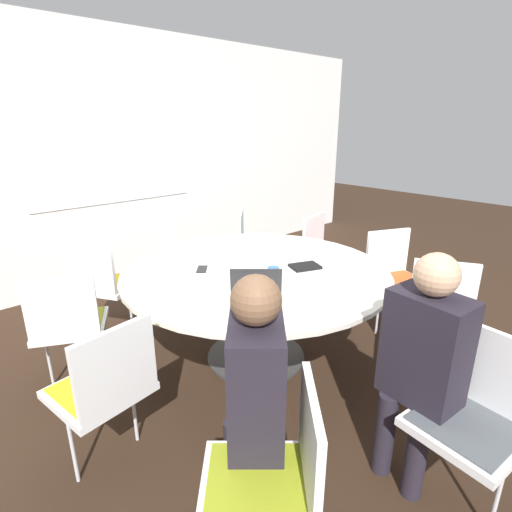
{
  "coord_description": "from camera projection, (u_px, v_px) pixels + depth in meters",
  "views": [
    {
      "loc": [
        -1.84,
        -2.01,
        1.77
      ],
      "look_at": [
        0.0,
        0.0,
        0.84
      ],
      "focal_mm": 28.0,
      "sensor_mm": 36.0,
      "label": 1
    }
  ],
  "objects": [
    {
      "name": "ground_plane",
      "position": [
        256.0,
        356.0,
        3.15
      ],
      "size": [
        16.0,
        16.0,
        0.0
      ],
      "primitive_type": "plane",
      "color": "black"
    },
    {
      "name": "wall_back",
      "position": [
        112.0,
        160.0,
        4.34
      ],
      "size": [
        8.0,
        0.07,
        2.7
      ],
      "color": "silver",
      "rests_on": "ground_plane"
    },
    {
      "name": "conference_table",
      "position": [
        256.0,
        282.0,
        2.94
      ],
      "size": [
        1.93,
        1.93,
        0.74
      ],
      "color": "#333333",
      "rests_on": "ground_plane"
    },
    {
      "name": "chair_0",
      "position": [
        274.0,
        474.0,
        1.48
      ],
      "size": [
        0.61,
        0.61,
        0.87
      ],
      "rotation": [
        0.0,
        0.0,
        7.11
      ],
      "color": "white",
      "rests_on": "ground_plane"
    },
    {
      "name": "chair_1",
      "position": [
        475.0,
        410.0,
        1.81
      ],
      "size": [
        0.46,
        0.48,
        0.87
      ],
      "rotation": [
        0.0,
        0.0,
        7.75
      ],
      "color": "white",
      "rests_on": "ground_plane"
    },
    {
      "name": "chair_2",
      "position": [
        442.0,
        316.0,
        2.66
      ],
      "size": [
        0.58,
        0.59,
        0.87
      ],
      "rotation": [
        0.0,
        0.0,
        8.37
      ],
      "color": "white",
      "rests_on": "ground_plane"
    },
    {
      "name": "chair_3",
      "position": [
        395.0,
        272.0,
        3.43
      ],
      "size": [
        0.57,
        0.56,
        0.87
      ],
      "rotation": [
        0.0,
        0.0,
        9.01
      ],
      "color": "white",
      "rests_on": "ground_plane"
    },
    {
      "name": "chair_4",
      "position": [
        324.0,
        251.0,
        4.01
      ],
      "size": [
        0.52,
        0.5,
        0.87
      ],
      "rotation": [
        0.0,
        0.0,
        9.64
      ],
      "color": "white",
      "rests_on": "ground_plane"
    },
    {
      "name": "chair_5",
      "position": [
        253.0,
        245.0,
        4.2
      ],
      "size": [
        0.61,
        0.61,
        0.87
      ],
      "rotation": [
        0.0,
        0.0,
        10.22
      ],
      "color": "white",
      "rests_on": "ground_plane"
    },
    {
      "name": "chair_6",
      "position": [
        176.0,
        253.0,
        3.94
      ],
      "size": [
        0.48,
        0.49,
        0.87
      ],
      "rotation": [
        0.0,
        0.0,
        10.86
      ],
      "color": "white",
      "rests_on": "ground_plane"
    },
    {
      "name": "chair_7",
      "position": [
        103.0,
        280.0,
        3.27
      ],
      "size": [
        0.59,
        0.59,
        0.87
      ],
      "rotation": [
        0.0,
        0.0,
        11.53
      ],
      "color": "white",
      "rests_on": "ground_plane"
    },
    {
      "name": "chair_8",
      "position": [
        68.0,
        320.0,
        2.61
      ],
      "size": [
        0.59,
        0.58,
        0.87
      ],
      "rotation": [
        0.0,
        0.0,
        12.08
      ],
      "color": "white",
      "rests_on": "ground_plane"
    },
    {
      "name": "chair_9",
      "position": [
        105.0,
        383.0,
        1.99
      ],
      "size": [
        0.5,
        0.48,
        0.87
      ],
      "rotation": [
        0.0,
        0.0,
        12.72
      ],
      "color": "white",
      "rests_on": "ground_plane"
    },
    {
      "name": "person_0",
      "position": [
        252.0,
        390.0,
        1.64
      ],
      "size": [
        0.41,
        0.41,
        1.22
      ],
      "rotation": [
        0.0,
        0.0,
        7.11
      ],
      "color": "#231E28",
      "rests_on": "ground_plane"
    },
    {
      "name": "person_1",
      "position": [
        422.0,
        355.0,
        1.88
      ],
      "size": [
        0.29,
        0.38,
        1.22
      ],
      "rotation": [
        0.0,
        0.0,
        7.75
      ],
      "color": "#231E28",
      "rests_on": "ground_plane"
    },
    {
      "name": "laptop",
      "position": [
        256.0,
        289.0,
        2.43
      ],
      "size": [
        0.38,
        0.38,
        0.21
      ],
      "rotation": [
        0.0,
        0.0,
        2.4
      ],
      "color": "#232326",
      "rests_on": "conference_table"
    },
    {
      "name": "spiral_notebook",
      "position": [
        305.0,
        266.0,
        2.93
      ],
      "size": [
        0.25,
        0.22,
        0.02
      ],
      "color": "black",
      "rests_on": "conference_table"
    },
    {
      "name": "coffee_cup",
      "position": [
        273.0,
        273.0,
        2.71
      ],
      "size": [
        0.08,
        0.08,
        0.08
      ],
      "color": "#33669E",
      "rests_on": "conference_table"
    },
    {
      "name": "cell_phone",
      "position": [
        202.0,
        269.0,
        2.9
      ],
      "size": [
        0.15,
        0.15,
        0.01
      ],
      "color": "black",
      "rests_on": "conference_table"
    }
  ]
}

